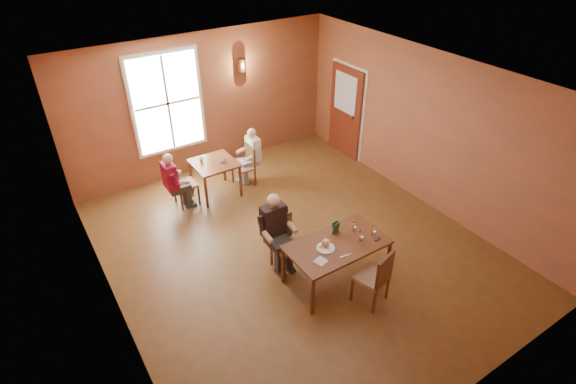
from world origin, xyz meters
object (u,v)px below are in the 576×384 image
diner_white (244,160)px  diner_maroon (183,178)px  main_table (336,261)px  chair_diner_maroon (185,183)px  chair_diner_main (287,245)px  chair_diner_white (243,166)px  chair_empty (372,276)px  second_table (216,178)px  diner_main (288,238)px

diner_white → diner_maroon: size_ratio=0.97×
main_table → chair_diner_maroon: chair_diner_maroon is taller
chair_diner_main → chair_diner_white: size_ratio=1.08×
diner_maroon → diner_white: bearing=90.0°
diner_white → diner_maroon: bearing=90.0°
main_table → diner_maroon: 3.56m
chair_empty → chair_diner_maroon: (-1.32, 3.98, -0.03)m
main_table → chair_diner_maroon: (-1.16, 3.35, 0.09)m
second_table → chair_diner_white: bearing=0.0°
diner_white → chair_diner_maroon: size_ratio=1.27×
chair_diner_white → diner_maroon: bearing=90.0°
chair_diner_white → diner_white: size_ratio=0.75×
chair_diner_main → diner_main: bearing=90.0°
chair_diner_white → chair_diner_maroon: 1.30m
diner_main → diner_white: size_ratio=1.12×
chair_diner_main → main_table: bearing=127.6°
second_table → diner_maroon: bearing=180.0°
diner_white → chair_diner_maroon: (-1.33, 0.00, -0.12)m
chair_diner_main → second_table: 2.70m
main_table → diner_maroon: bearing=109.5°
chair_diner_main → chair_diner_maroon: chair_diner_main is taller
chair_empty → diner_white: diner_white is taller
chair_diner_maroon → diner_maroon: size_ratio=0.77×
chair_diner_main → chair_diner_white: bearing=-103.4°
chair_diner_main → chair_diner_white: 2.77m
diner_main → diner_white: (0.67, 2.73, -0.07)m
diner_maroon → main_table: bearing=19.5°
chair_diner_white → chair_diner_maroon: size_ratio=0.96×
diner_maroon → chair_empty: bearing=18.7°
chair_empty → chair_diner_maroon: 4.20m
diner_main → chair_empty: (0.66, -1.26, -0.17)m
diner_white → diner_maroon: 1.36m
diner_maroon → second_table: bearing=90.0°
chair_diner_main → chair_empty: size_ratio=0.98×
second_table → chair_diner_maroon: size_ratio=0.91×
main_table → chair_diner_white: chair_diner_white is taller
main_table → chair_empty: (0.16, -0.64, 0.12)m
second_table → chair_diner_white: 0.65m
chair_diner_main → diner_main: size_ratio=0.73×
main_table → chair_diner_white: (0.14, 3.35, 0.07)m
chair_diner_main → second_table: size_ratio=1.13×
chair_empty → diner_white: (0.01, 3.98, 0.10)m
chair_diner_maroon → chair_empty: bearing=18.3°
main_table → second_table: bearing=98.6°
chair_diner_white → chair_empty: bearing=-179.7°
main_table → chair_diner_white: bearing=87.5°
chair_diner_main → diner_maroon: size_ratio=0.79×
diner_white → chair_diner_maroon: bearing=90.0°
diner_white → main_table: bearing=177.0°
chair_diner_main → chair_diner_white: chair_diner_main is taller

